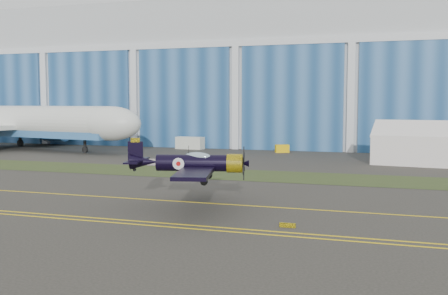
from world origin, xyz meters
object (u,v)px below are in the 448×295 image
(shipping_container, at_px, (190,143))
(warbird, at_px, (192,163))
(tent, at_px, (424,142))
(jetliner, at_px, (10,88))
(tug, at_px, (282,149))

(shipping_container, bearing_deg, warbird, -61.79)
(tent, xyz_separation_m, shipping_container, (-42.47, 12.75, -2.09))
(jetliner, height_order, shipping_container, jetliner)
(tent, xyz_separation_m, tug, (-23.67, 11.05, -2.56))
(jetliner, distance_m, tent, 77.25)
(warbird, bearing_deg, jetliner, 128.41)
(warbird, distance_m, tent, 46.40)
(warbird, height_order, shipping_container, warbird)
(tent, bearing_deg, warbird, -109.59)
(warbird, bearing_deg, tent, 49.90)
(tent, bearing_deg, shipping_container, 170.69)
(warbird, distance_m, jetliner, 71.54)
(warbird, height_order, jetliner, jetliner)
(tent, distance_m, shipping_container, 44.39)
(warbird, relative_size, tug, 6.75)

